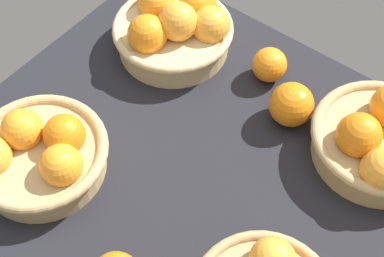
# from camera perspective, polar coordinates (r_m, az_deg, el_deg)

# --- Properties ---
(market_tray) EXTENTS (0.84, 0.72, 0.03)m
(market_tray) POSITION_cam_1_polar(r_m,az_deg,el_deg) (1.00, 0.83, -3.81)
(market_tray) COLOR black
(market_tray) RESTS_ON ground
(basket_near_left) EXTENTS (0.24, 0.24, 0.11)m
(basket_near_left) POSITION_cam_1_polar(r_m,az_deg,el_deg) (0.97, -15.53, -2.53)
(basket_near_left) COLOR tan
(basket_near_left) RESTS_ON market_tray
(basket_far_right) EXTENTS (0.24, 0.24, 0.12)m
(basket_far_right) POSITION_cam_1_polar(r_m,az_deg,el_deg) (1.00, 19.07, -1.23)
(basket_far_right) COLOR tan
(basket_far_right) RESTS_ON market_tray
(basket_far_left) EXTENTS (0.24, 0.24, 0.12)m
(basket_far_left) POSITION_cam_1_polar(r_m,az_deg,el_deg) (1.12, -1.76, 10.27)
(basket_far_left) COLOR tan
(basket_far_left) RESTS_ON market_tray
(loose_orange_front_gap) EXTENTS (0.08, 0.08, 0.08)m
(loose_orange_front_gap) POSITION_cam_1_polar(r_m,az_deg,el_deg) (1.02, 10.21, 2.45)
(loose_orange_front_gap) COLOR orange
(loose_orange_front_gap) RESTS_ON market_tray
(loose_orange_side_gap) EXTENTS (0.07, 0.07, 0.07)m
(loose_orange_side_gap) POSITION_cam_1_polar(r_m,az_deg,el_deg) (1.09, 7.99, 6.53)
(loose_orange_side_gap) COLOR orange
(loose_orange_side_gap) RESTS_ON market_tray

